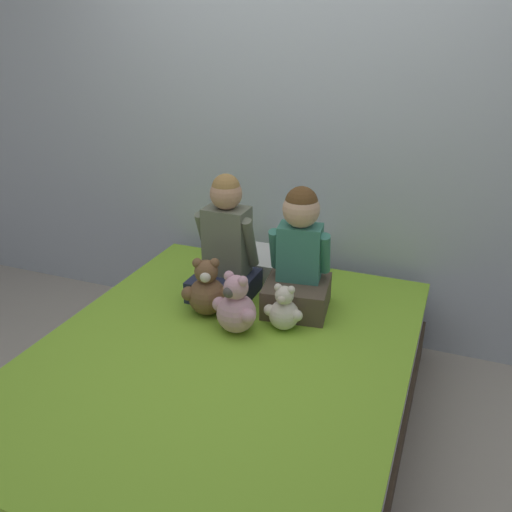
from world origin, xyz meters
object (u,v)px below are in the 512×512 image
(child_on_right, at_px, (299,258))
(pillow_at_headboard, at_px, (282,266))
(bed, at_px, (222,394))
(teddy_bear_held_by_right_child, at_px, (284,310))
(teddy_bear_between_children, at_px, (236,307))
(teddy_bear_held_by_left_child, at_px, (207,291))
(child_on_left, at_px, (226,246))

(child_on_right, xyz_separation_m, pillow_at_headboard, (-0.20, 0.33, -0.21))
(bed, height_order, teddy_bear_held_by_right_child, teddy_bear_held_by_right_child)
(teddy_bear_held_by_right_child, height_order, pillow_at_headboard, teddy_bear_held_by_right_child)
(teddy_bear_between_children, bearing_deg, pillow_at_headboard, 108.36)
(teddy_bear_held_by_left_child, distance_m, pillow_at_headboard, 0.59)
(pillow_at_headboard, bearing_deg, bed, -90.00)
(child_on_left, relative_size, teddy_bear_between_children, 2.19)
(teddy_bear_held_by_right_child, bearing_deg, bed, -124.74)
(pillow_at_headboard, bearing_deg, teddy_bear_held_by_right_child, -70.18)
(teddy_bear_held_by_left_child, height_order, teddy_bear_held_by_right_child, teddy_bear_held_by_left_child)
(child_on_right, bearing_deg, teddy_bear_between_children, -128.35)
(child_on_left, xyz_separation_m, teddy_bear_held_by_left_child, (0.00, -0.23, -0.15))
(teddy_bear_held_by_right_child, distance_m, pillow_at_headboard, 0.59)
(child_on_left, bearing_deg, bed, -67.90)
(child_on_right, xyz_separation_m, teddy_bear_between_children, (-0.20, -0.33, -0.14))
(teddy_bear_between_children, bearing_deg, teddy_bear_held_by_left_child, 171.60)
(child_on_right, height_order, teddy_bear_between_children, child_on_right)
(child_on_right, height_order, teddy_bear_held_by_right_child, child_on_right)
(child_on_left, distance_m, teddy_bear_held_by_left_child, 0.28)
(teddy_bear_held_by_right_child, bearing_deg, child_on_left, 150.85)
(teddy_bear_held_by_left_child, bearing_deg, teddy_bear_held_by_right_child, -20.70)
(child_on_left, xyz_separation_m, teddy_bear_held_by_right_child, (0.40, -0.23, -0.18))
(child_on_left, distance_m, child_on_right, 0.39)
(teddy_bear_held_by_left_child, height_order, teddy_bear_between_children, teddy_bear_held_by_left_child)
(child_on_left, height_order, teddy_bear_between_children, child_on_left)
(child_on_right, distance_m, pillow_at_headboard, 0.43)
(child_on_left, bearing_deg, pillow_at_headboard, 58.93)
(bed, bearing_deg, child_on_left, 111.38)
(child_on_left, height_order, teddy_bear_held_by_left_child, child_on_left)
(bed, distance_m, teddy_bear_between_children, 0.41)
(child_on_left, xyz_separation_m, child_on_right, (0.39, -0.00, -0.00))
(child_on_left, bearing_deg, child_on_right, 0.09)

